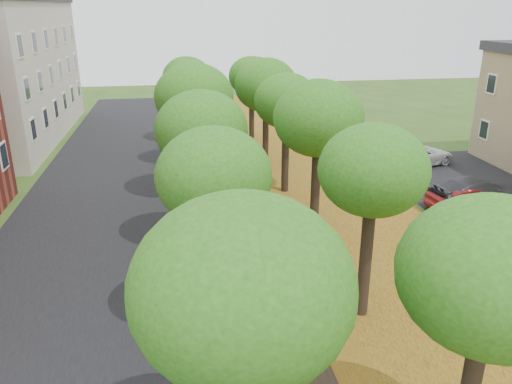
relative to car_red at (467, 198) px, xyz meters
name	(u,v)px	position (x,y,z in m)	size (l,w,h in m)	color
street_asphalt	(89,224)	(-18.50, 1.24, -0.65)	(8.00, 70.00, 0.01)	black
footpath	(246,214)	(-11.00, 1.24, -0.65)	(3.20, 70.00, 0.01)	black
leaf_verge	(343,208)	(-6.00, 1.24, -0.65)	(7.50, 70.00, 0.01)	#A27F1D
parking_lot	(484,192)	(2.50, 2.24, -0.65)	(9.00, 16.00, 0.01)	black
tree_row_west	(198,117)	(-13.20, 1.24, 4.31)	(3.71, 33.71, 6.59)	black
tree_row_east	(300,113)	(-8.40, 1.24, 4.31)	(3.71, 33.71, 6.59)	black
car_red	(467,198)	(0.00, 0.00, 0.00)	(1.39, 3.98, 1.31)	maroon
car_grey	(476,192)	(0.74, 0.38, 0.11)	(2.15, 5.28, 1.53)	#333238
car_white	(418,155)	(1.18, 7.62, 0.01)	(2.22, 4.82, 1.34)	silver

